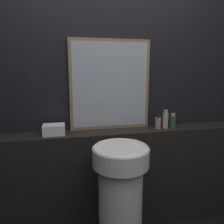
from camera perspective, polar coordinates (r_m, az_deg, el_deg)
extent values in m
cube|color=black|center=(1.94, -0.61, 6.51)|extent=(8.00, 0.06, 2.50)
cube|color=black|center=(2.03, 0.31, -17.14)|extent=(2.29, 0.23, 0.89)
cylinder|color=white|center=(1.73, 2.19, -25.10)|extent=(0.31, 0.31, 0.76)
cylinder|color=white|center=(1.52, 2.31, -11.54)|extent=(0.39, 0.39, 0.12)
torus|color=white|center=(1.50, 2.32, -9.35)|extent=(0.38, 0.38, 0.02)
cube|color=#937047|center=(1.89, -0.48, 7.06)|extent=(0.70, 0.03, 0.77)
cube|color=#B2BCC6|center=(1.88, -0.42, 7.04)|extent=(0.65, 0.02, 0.72)
cube|color=white|center=(1.81, -14.92, -4.46)|extent=(0.17, 0.13, 0.08)
cylinder|color=gray|center=(1.98, 11.92, -2.77)|extent=(0.05, 0.05, 0.10)
cylinder|color=black|center=(1.96, 11.99, -1.04)|extent=(0.04, 0.04, 0.02)
cylinder|color=#C6B284|center=(2.00, 13.77, -2.17)|extent=(0.05, 0.05, 0.13)
cylinder|color=tan|center=(1.99, 13.87, 0.13)|extent=(0.04, 0.04, 0.03)
cylinder|color=#2D4C3D|center=(2.04, 15.58, -2.45)|extent=(0.05, 0.05, 0.11)
cylinder|color=tan|center=(2.03, 15.67, -0.67)|extent=(0.04, 0.04, 0.02)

